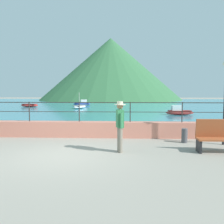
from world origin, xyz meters
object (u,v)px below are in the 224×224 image
object	(u,v)px
bench_far	(222,136)
boat_4	(179,112)
bollard	(184,136)
boat_6	(82,103)
boat_7	(29,105)
person_walking	(120,124)
boat_3	(80,107)

from	to	relation	value
bench_far	boat_4	world-z (taller)	bench_far
boat_4	bollard	bearing A→B (deg)	-101.24
boat_6	bench_far	bearing A→B (deg)	-69.74
boat_4	boat_7	bearing A→B (deg)	151.36
bench_far	bollard	size ratio (longest dim) A/B	2.96
bench_far	person_walking	size ratio (longest dim) A/B	0.98
bollard	boat_7	xyz separation A→B (m)	(-13.96, 19.44, -0.03)
bollard	boat_6	xyz separation A→B (m)	(-8.05, 22.82, 0.04)
bollard	bench_far	bearing A→B (deg)	-57.93
person_walking	boat_7	size ratio (longest dim) A/B	0.71
bollard	boat_6	world-z (taller)	boat_6
boat_6	boat_7	world-z (taller)	boat_6
person_walking	boat_6	xyz separation A→B (m)	(-5.46, 24.45, -0.65)
bench_far	boat_4	size ratio (longest dim) A/B	0.74
boat_3	boat_4	world-z (taller)	boat_3
bench_far	boat_3	distance (m)	20.48
boat_6	boat_7	distance (m)	6.81
boat_6	person_walking	bearing A→B (deg)	-77.41
boat_7	boat_4	bearing A→B (deg)	-28.64
boat_6	boat_4	bearing A→B (deg)	-50.09
boat_4	bench_far	bearing A→B (deg)	-95.71
bench_far	boat_4	distance (m)	12.17
boat_3	boat_6	world-z (taller)	boat_3
boat_3	boat_4	distance (m)	11.59
boat_4	boat_7	world-z (taller)	boat_4
person_walking	boat_4	bearing A→B (deg)	69.02
boat_3	boat_4	xyz separation A→B (m)	(9.51, -6.61, 0.07)
person_walking	boat_4	world-z (taller)	person_walking
person_walking	boat_4	xyz separation A→B (m)	(4.71, 12.29, -0.65)
bench_far	boat_7	xyz separation A→B (m)	(-14.87, 20.89, -0.30)
bench_far	person_walking	bearing A→B (deg)	-177.11
bench_far	bollard	distance (m)	1.73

